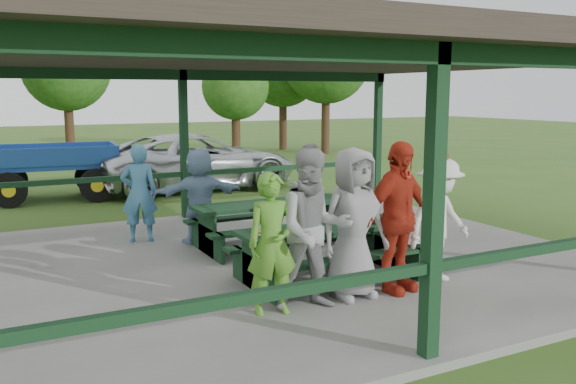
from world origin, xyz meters
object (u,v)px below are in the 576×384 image
farm_trailer (52,171)px  contestant_red (397,217)px  picnic_table_near (327,246)px  picnic_table_far (273,218)px  contestant_grey_mid (353,223)px  spectator_lblue (200,195)px  contestant_white_fedora (439,220)px  contestant_grey_left (314,230)px  pickup_truck (197,162)px  spectator_blue (139,193)px  contestant_green (272,244)px  spectator_grey (308,188)px

farm_trailer → contestant_red: bearing=-68.3°
farm_trailer → picnic_table_near: bearing=-69.9°
picnic_table_far → farm_trailer: size_ratio=0.63×
contestant_grey_mid → spectator_lblue: 3.67m
farm_trailer → contestant_white_fedora: bearing=-64.1°
contestant_grey_left → contestant_red: (1.26, 0.06, 0.02)m
picnic_table_far → contestant_grey_mid: bearing=-94.7°
spectator_lblue → farm_trailer: (-1.67, 6.30, -0.19)m
contestant_grey_left → contestant_white_fedora: contestant_grey_left is taller
contestant_red → farm_trailer: 10.43m
pickup_truck → spectator_blue: bearing=149.5°
spectator_lblue → pickup_truck: bearing=-103.1°
contestant_green → spectator_grey: bearing=64.5°
pickup_truck → contestant_white_fedora: bearing=178.0°
picnic_table_near → picnic_table_far: 2.01m
picnic_table_near → farm_trailer: bearing=105.4°
contestant_red → spectator_blue: 4.79m
contestant_grey_left → farm_trailer: size_ratio=0.45×
contestant_green → farm_trailer: bearing=106.4°
picnic_table_far → contestant_grey_left: 3.08m
picnic_table_far → spectator_blue: size_ratio=1.58×
picnic_table_near → spectator_lblue: (-0.85, 2.81, 0.35)m
pickup_truck → contestant_grey_mid: bearing=169.8°
spectator_blue → contestant_grey_mid: bearing=127.9°
contestant_white_fedora → contestant_green: bearing=174.2°
picnic_table_near → pickup_truck: pickup_truck is taller
contestant_green → spectator_lblue: bearing=93.1°
contestant_grey_mid → spectator_blue: bearing=110.8°
contestant_green → contestant_grey_left: 0.52m
contestant_green → spectator_grey: (2.46, 3.57, -0.02)m
picnic_table_near → contestant_green: bearing=-146.0°
contestant_white_fedora → spectator_lblue: contestant_white_fedora is taller
contestant_red → farm_trailer: bearing=93.9°
contestant_white_fedora → pickup_truck: 9.71m
contestant_grey_mid → contestant_red: bearing=-8.4°
picnic_table_near → picnic_table_far: same height
picnic_table_near → contestant_red: size_ratio=1.29×
contestant_white_fedora → spectator_blue: contestant_white_fedora is taller
picnic_table_near → spectator_blue: 3.80m
picnic_table_near → picnic_table_far: size_ratio=0.94×
contestant_grey_left → spectator_lblue: contestant_grey_left is taller
pickup_truck → picnic_table_near: bearing=169.6°
contestant_grey_mid → farm_trailer: bearing=102.7°
picnic_table_near → spectator_lblue: spectator_lblue is taller
spectator_grey → farm_trailer: bearing=-68.3°
contestant_red → spectator_blue: size_ratio=1.16×
picnic_table_near → contestant_grey_left: size_ratio=1.32×
contestant_red → picnic_table_far: bearing=84.6°
contestant_red → spectator_grey: (0.70, 3.60, -0.17)m
contestant_grey_mid → contestant_green: bearing=-178.5°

